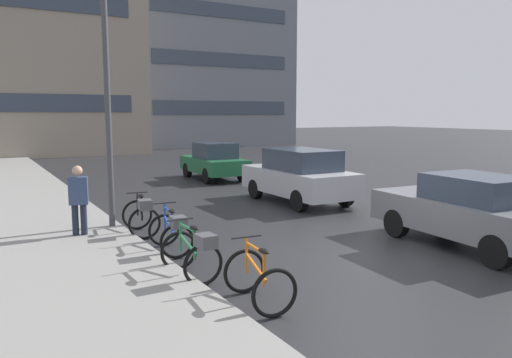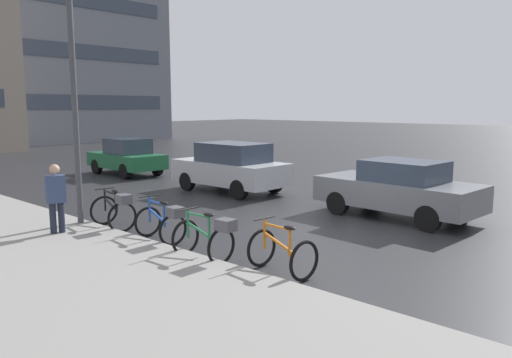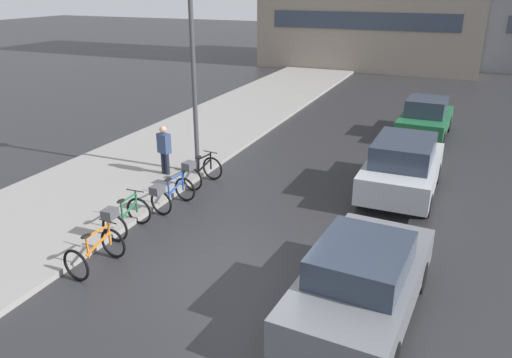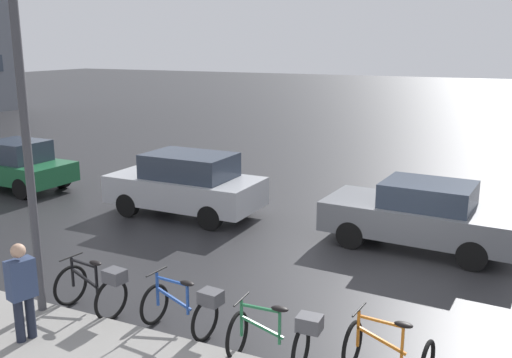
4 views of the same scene
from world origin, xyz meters
name	(u,v)px [view 1 (image 1 of 4)]	position (x,y,z in m)	size (l,w,h in m)	color
ground_plane	(370,258)	(0.00, 0.00, 0.00)	(140.00, 140.00, 0.00)	#28282B
bicycle_nearest	(259,279)	(-3.10, -0.95, 0.39)	(0.82, 1.19, 0.94)	black
bicycle_second	(194,252)	(-3.50, 0.55, 0.49)	(0.75, 1.34, 0.96)	black
bicycle_third	(172,231)	(-3.26, 2.24, 0.48)	(0.81, 1.41, 0.96)	black
bicycle_farthest	(142,215)	(-3.33, 4.03, 0.50)	(0.88, 1.41, 0.98)	black
car_grey	(472,211)	(2.45, -0.41, 0.78)	(2.13, 4.37, 1.55)	slate
car_silver	(299,176)	(2.33, 5.77, 0.86)	(1.96, 4.17, 1.70)	#B2B5BA
car_green	(214,161)	(2.35, 12.16, 0.77)	(1.91, 3.84, 1.57)	#1E6038
pedestrian	(79,199)	(-4.67, 4.25, 0.95)	(0.45, 0.34, 1.69)	#1E2333
streetlamp	(106,58)	(-3.83, 4.79, 4.10)	(0.42, 0.42, 6.17)	#424247
building_facade_main	(18,11)	(-3.29, 30.51, 9.54)	(15.09, 8.69, 19.07)	gray
building_facade_side	(204,41)	(11.46, 33.37, 8.97)	(14.44, 7.37, 17.93)	slate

